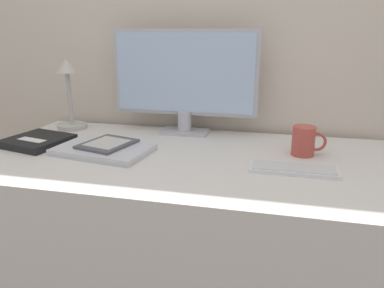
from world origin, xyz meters
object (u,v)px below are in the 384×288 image
at_px(ereader, 107,144).
at_px(notebook, 37,141).
at_px(keyboard, 293,169).
at_px(laptop, 103,150).
at_px(coffee_mug, 304,141).
at_px(desk_lamp, 69,93).
at_px(monitor, 184,78).

relative_size(ereader, notebook, 0.86).
height_order(keyboard, laptop, laptop).
distance_m(notebook, coffee_mug, 0.98).
height_order(keyboard, notebook, notebook).
bearing_deg(desk_lamp, monitor, 4.38).
height_order(monitor, coffee_mug, monitor).
relative_size(monitor, laptop, 1.69).
distance_m(monitor, notebook, 0.62).
xyz_separation_m(notebook, coffee_mug, (0.98, 0.10, 0.04)).
height_order(laptop, ereader, ereader).
xyz_separation_m(keyboard, laptop, (-0.65, 0.03, 0.00)).
height_order(ereader, notebook, ereader).
distance_m(desk_lamp, coffee_mug, 0.99).
bearing_deg(ereader, coffee_mug, 9.44).
relative_size(notebook, coffee_mug, 2.15).
height_order(monitor, laptop, monitor).
height_order(laptop, desk_lamp, desk_lamp).
xyz_separation_m(monitor, ereader, (-0.21, -0.30, -0.20)).
xyz_separation_m(keyboard, coffee_mug, (0.04, 0.17, 0.04)).
xyz_separation_m(monitor, coffee_mug, (0.47, -0.18, -0.18)).
relative_size(ereader, coffee_mug, 1.86).
relative_size(keyboard, desk_lamp, 0.89).
bearing_deg(ereader, monitor, 54.74).
bearing_deg(desk_lamp, notebook, -91.00).
bearing_deg(coffee_mug, monitor, 158.66).
xyz_separation_m(monitor, keyboard, (0.44, -0.35, -0.22)).
bearing_deg(monitor, notebook, -150.74).
bearing_deg(monitor, laptop, -124.01).
relative_size(desk_lamp, notebook, 1.22).
height_order(laptop, coffee_mug, coffee_mug).
distance_m(laptop, notebook, 0.29).
xyz_separation_m(keyboard, desk_lamp, (-0.94, 0.31, 0.15)).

